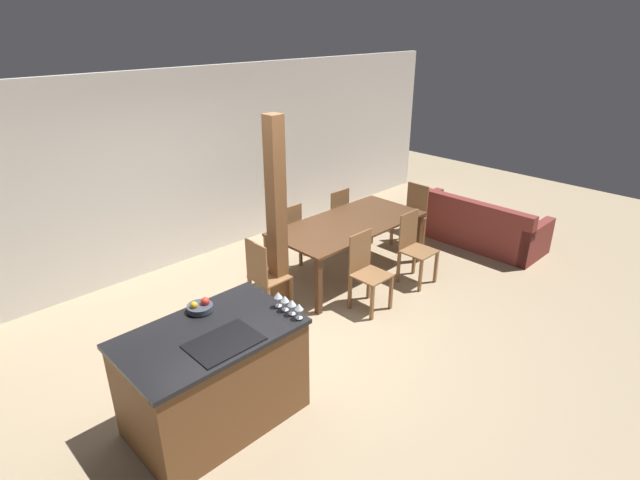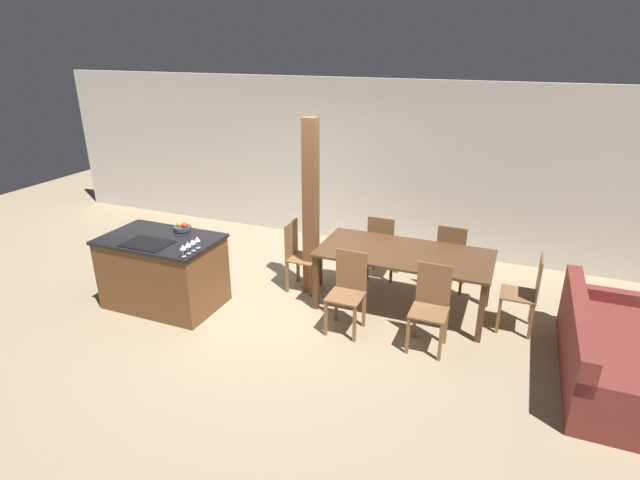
# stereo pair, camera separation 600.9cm
# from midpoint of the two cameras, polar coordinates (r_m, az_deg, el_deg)

# --- Properties ---
(ground_plane) EXTENTS (16.00, 16.00, 0.00)m
(ground_plane) POSITION_cam_midpoint_polar(r_m,az_deg,el_deg) (5.39, -34.46, -18.12)
(ground_plane) COLOR #9E896B
(wall_back) EXTENTS (11.20, 0.08, 2.70)m
(wall_back) POSITION_cam_midpoint_polar(r_m,az_deg,el_deg) (7.20, -41.31, 2.60)
(wall_back) COLOR silver
(wall_back) RESTS_ON ground_plane
(kitchen_island) EXTENTS (1.47, 0.92, 0.94)m
(kitchen_island) POSITION_cam_midpoint_polar(r_m,az_deg,el_deg) (4.89, -50.52, -21.02)
(kitchen_island) COLOR brown
(kitchen_island) RESTS_ON ground_plane
(fruit_bowl) EXTENTS (0.23, 0.23, 0.11)m
(fruit_bowl) POSITION_cam_midpoint_polar(r_m,az_deg,el_deg) (4.86, -50.83, -13.85)
(fruit_bowl) COLOR #383D47
(fruit_bowl) RESTS_ON kitchen_island
(wine_glass_near) EXTENTS (0.08, 0.08, 0.14)m
(wine_glass_near) POSITION_cam_midpoint_polar(r_m,az_deg,el_deg) (4.14, -44.52, -16.09)
(wine_glass_near) COLOR silver
(wine_glass_near) RESTS_ON kitchen_island
(wine_glass_middle) EXTENTS (0.08, 0.08, 0.14)m
(wine_glass_middle) POSITION_cam_midpoint_polar(r_m,az_deg,el_deg) (4.21, -44.57, -15.42)
(wine_glass_middle) COLOR silver
(wine_glass_middle) RESTS_ON kitchen_island
(wine_glass_far) EXTENTS (0.08, 0.08, 0.14)m
(wine_glass_far) POSITION_cam_midpoint_polar(r_m,az_deg,el_deg) (4.29, -44.62, -14.77)
(wine_glass_far) COLOR silver
(wine_glass_far) RESTS_ON kitchen_island
(wine_glass_end) EXTENTS (0.08, 0.08, 0.14)m
(wine_glass_end) POSITION_cam_midpoint_polar(r_m,az_deg,el_deg) (4.37, -44.67, -14.14)
(wine_glass_end) COLOR silver
(wine_glass_end) RESTS_ON kitchen_island
(dining_table) EXTENTS (2.15, 1.03, 0.77)m
(dining_table) POSITION_cam_midpoint_polar(r_m,az_deg,el_deg) (5.81, -22.52, -4.14)
(dining_table) COLOR #51331E
(dining_table) RESTS_ON ground_plane
(dining_chair_near_left) EXTENTS (0.40, 0.40, 0.96)m
(dining_chair_near_left) POSITION_cam_midpoint_polar(r_m,az_deg,el_deg) (5.16, -23.84, -10.52)
(dining_chair_near_left) COLOR brown
(dining_chair_near_left) RESTS_ON ground_plane
(dining_chair_near_right) EXTENTS (0.40, 0.40, 0.96)m
(dining_chair_near_right) POSITION_cam_midpoint_polar(r_m,az_deg,el_deg) (5.47, -14.48, -7.00)
(dining_chair_near_right) COLOR brown
(dining_chair_near_right) RESTS_ON ground_plane
(dining_chair_far_left) EXTENTS (0.40, 0.40, 0.96)m
(dining_chair_far_left) POSITION_cam_midpoint_polar(r_m,az_deg,el_deg) (6.42, -28.83, -4.57)
(dining_chair_far_left) COLOR brown
(dining_chair_far_left) RESTS_ON ground_plane
(dining_chair_far_right) EXTENTS (0.40, 0.40, 0.96)m
(dining_chair_far_right) POSITION_cam_midpoint_polar(r_m,az_deg,el_deg) (6.67, -21.03, -2.03)
(dining_chair_far_right) COLOR brown
(dining_chair_far_right) RESTS_ON ground_plane
(dining_chair_head_end) EXTENTS (0.40, 0.40, 0.96)m
(dining_chair_head_end) POSITION_cam_midpoint_polar(r_m,az_deg,el_deg) (5.65, -35.90, -10.22)
(dining_chair_head_end) COLOR brown
(dining_chair_head_end) RESTS_ON ground_plane
(dining_chair_foot_end) EXTENTS (0.40, 0.40, 0.96)m
(dining_chair_foot_end) POSITION_cam_midpoint_polar(r_m,az_deg,el_deg) (6.47, -10.53, -1.56)
(dining_chair_foot_end) COLOR brown
(dining_chair_foot_end) RESTS_ON ground_plane
(couch) EXTENTS (0.85, 2.08, 0.78)m
(couch) POSITION_cam_midpoint_polar(r_m,az_deg,el_deg) (6.54, -1.31, -3.13)
(couch) COLOR maroon
(couch) RESTS_ON ground_plane
(timber_post) EXTENTS (0.17, 0.17, 2.36)m
(timber_post) POSITION_cam_midpoint_polar(r_m,az_deg,el_deg) (5.34, -35.63, -3.58)
(timber_post) COLOR brown
(timber_post) RESTS_ON ground_plane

